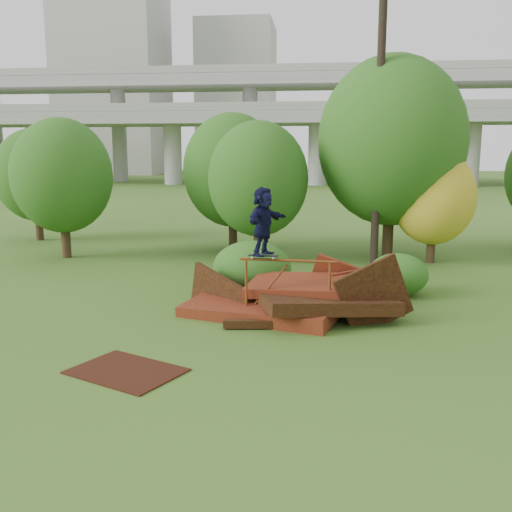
# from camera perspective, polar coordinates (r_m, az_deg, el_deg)

# --- Properties ---
(ground) EXTENTS (240.00, 240.00, 0.00)m
(ground) POSITION_cam_1_polar(r_m,az_deg,el_deg) (11.44, 2.87, -9.79)
(ground) COLOR #2D5116
(ground) RESTS_ON ground
(scrap_pile) EXTENTS (5.69, 3.38, 2.02)m
(scrap_pile) POSITION_cam_1_polar(r_m,az_deg,el_deg) (13.98, 3.46, -4.53)
(scrap_pile) COLOR #45160C
(scrap_pile) RESTS_ON ground
(grind_rail) EXTENTS (2.27, 0.24, 1.49)m
(grind_rail) POSITION_cam_1_polar(r_m,az_deg,el_deg) (13.32, 3.16, -2.09)
(grind_rail) COLOR brown
(grind_rail) RESTS_ON ground
(skateboard) EXTENTS (0.71, 0.24, 0.07)m
(skateboard) POSITION_cam_1_polar(r_m,az_deg,el_deg) (13.32, 0.72, 0.02)
(skateboard) COLOR black
(skateboard) RESTS_ON grind_rail
(skater) EXTENTS (1.03, 1.54, 1.59)m
(skater) POSITION_cam_1_polar(r_m,az_deg,el_deg) (13.20, 0.73, 3.49)
(skater) COLOR black
(skater) RESTS_ON skateboard
(flat_plate) EXTENTS (2.33, 2.06, 0.03)m
(flat_plate) POSITION_cam_1_polar(r_m,az_deg,el_deg) (10.82, -12.85, -11.16)
(flat_plate) COLOR black
(flat_plate) RESTS_ON ground
(tree_0) EXTENTS (3.70, 3.70, 5.21)m
(tree_0) POSITION_cam_1_polar(r_m,az_deg,el_deg) (22.54, -18.82, 7.60)
(tree_0) COLOR black
(tree_0) RESTS_ON ground
(tree_1) EXTENTS (3.96, 3.96, 5.52)m
(tree_1) POSITION_cam_1_polar(r_m,az_deg,el_deg) (23.16, -2.36, 8.56)
(tree_1) COLOR black
(tree_1) RESTS_ON ground
(tree_2) EXTENTS (3.60, 3.60, 5.07)m
(tree_2) POSITION_cam_1_polar(r_m,az_deg,el_deg) (20.61, 0.21, 7.70)
(tree_2) COLOR black
(tree_2) RESTS_ON ground
(tree_3) EXTENTS (5.35, 5.35, 7.42)m
(tree_3) POSITION_cam_1_polar(r_m,az_deg,el_deg) (21.68, 13.42, 11.10)
(tree_3) COLOR black
(tree_3) RESTS_ON ground
(tree_4) EXTENTS (2.94, 2.94, 4.06)m
(tree_4) POSITION_cam_1_polar(r_m,az_deg,el_deg) (21.31, 17.34, 5.61)
(tree_4) COLOR black
(tree_4) RESTS_ON ground
(tree_6) EXTENTS (3.58, 3.58, 5.01)m
(tree_6) POSITION_cam_1_polar(r_m,az_deg,el_deg) (27.57, -21.15, 7.56)
(tree_6) COLOR black
(tree_6) RESTS_ON ground
(shrub_left) EXTENTS (2.20, 2.03, 1.52)m
(shrub_left) POSITION_cam_1_polar(r_m,az_deg,el_deg) (15.88, -0.42, -1.21)
(shrub_left) COLOR #225216
(shrub_left) RESTS_ON ground
(shrub_right) EXTENTS (1.67, 1.53, 1.18)m
(shrub_right) POSITION_cam_1_polar(r_m,az_deg,el_deg) (16.34, 14.01, -1.80)
(shrub_right) COLOR #225216
(shrub_right) RESTS_ON ground
(utility_pole) EXTENTS (1.40, 0.28, 9.99)m
(utility_pole) POSITION_cam_1_polar(r_m,az_deg,el_deg) (20.27, 12.20, 13.30)
(utility_pole) COLOR black
(utility_pole) RESTS_ON ground
(freeway_overpass) EXTENTS (160.00, 15.00, 13.70)m
(freeway_overpass) POSITION_cam_1_polar(r_m,az_deg,el_deg) (73.92, 6.27, 15.19)
(freeway_overpass) COLOR gray
(freeway_overpass) RESTS_ON ground
(building_left) EXTENTS (18.00, 16.00, 35.00)m
(building_left) POSITION_cam_1_polar(r_m,az_deg,el_deg) (113.39, -14.01, 16.87)
(building_left) COLOR #9E9E99
(building_left) RESTS_ON ground
(building_right) EXTENTS (14.00, 14.00, 28.00)m
(building_right) POSITION_cam_1_polar(r_m,az_deg,el_deg) (114.40, -1.88, 15.34)
(building_right) COLOR #9E9E99
(building_right) RESTS_ON ground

